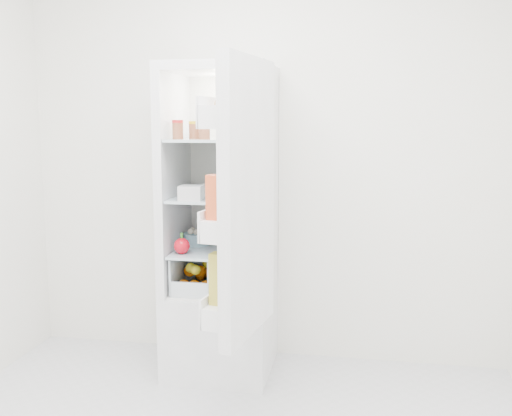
% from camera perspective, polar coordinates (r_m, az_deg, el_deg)
% --- Properties ---
extents(room_walls, '(3.02, 3.02, 2.61)m').
position_cam_1_polar(room_walls, '(2.07, -6.40, 11.64)').
color(room_walls, white).
rests_on(room_walls, ground).
extents(refrigerator, '(0.60, 0.60, 1.80)m').
position_cam_1_polar(refrigerator, '(3.42, -3.34, -5.20)').
color(refrigerator, silver).
rests_on(refrigerator, ground).
extents(shelf_low, '(0.49, 0.53, 0.01)m').
position_cam_1_polar(shelf_low, '(3.35, -3.61, -4.20)').
color(shelf_low, silver).
rests_on(shelf_low, refrigerator).
extents(shelf_mid, '(0.49, 0.53, 0.02)m').
position_cam_1_polar(shelf_mid, '(3.29, -3.66, 1.07)').
color(shelf_mid, silver).
rests_on(shelf_mid, refrigerator).
extents(shelf_top, '(0.49, 0.53, 0.02)m').
position_cam_1_polar(shelf_top, '(3.27, -3.71, 6.81)').
color(shelf_top, silver).
rests_on(shelf_top, refrigerator).
extents(crisper_left, '(0.23, 0.46, 0.22)m').
position_cam_1_polar(crisper_left, '(3.41, -5.60, -6.24)').
color(crisper_left, silver).
rests_on(crisper_left, refrigerator).
extents(crisper_right, '(0.23, 0.46, 0.22)m').
position_cam_1_polar(crisper_right, '(3.35, -1.54, -6.46)').
color(crisper_right, silver).
rests_on(crisper_right, refrigerator).
extents(condiment_jars, '(0.46, 0.16, 0.08)m').
position_cam_1_polar(condiment_jars, '(3.16, -4.22, 7.66)').
color(condiment_jars, '#B21919').
rests_on(condiment_jars, shelf_top).
extents(squeeze_bottle, '(0.06, 0.06, 0.20)m').
position_cam_1_polar(squeeze_bottle, '(3.34, -0.13, 8.71)').
color(squeeze_bottle, white).
rests_on(squeeze_bottle, shelf_top).
extents(tub_white, '(0.13, 0.13, 0.08)m').
position_cam_1_polar(tub_white, '(3.13, -6.50, 1.51)').
color(tub_white, silver).
rests_on(tub_white, shelf_mid).
extents(tub_cream, '(0.15, 0.15, 0.07)m').
position_cam_1_polar(tub_cream, '(3.31, -3.89, 1.88)').
color(tub_cream, beige).
rests_on(tub_cream, shelf_mid).
extents(tin_red, '(0.11, 0.11, 0.07)m').
position_cam_1_polar(tin_red, '(3.12, -0.77, 1.42)').
color(tin_red, '#BD381C').
rests_on(tin_red, shelf_mid).
extents(foil_tray, '(0.18, 0.15, 0.04)m').
position_cam_1_polar(foil_tray, '(3.44, -5.63, 1.81)').
color(foil_tray, silver).
rests_on(foil_tray, shelf_mid).
extents(tub_green, '(0.14, 0.17, 0.09)m').
position_cam_1_polar(tub_green, '(3.30, -0.70, 2.01)').
color(tub_green, '#397E4C').
rests_on(tub_green, shelf_mid).
extents(red_cabbage, '(0.19, 0.19, 0.19)m').
position_cam_1_polar(red_cabbage, '(3.23, -1.22, -2.79)').
color(red_cabbage, '#551D4D').
rests_on(red_cabbage, shelf_low).
extents(bell_pepper, '(0.09, 0.09, 0.09)m').
position_cam_1_polar(bell_pepper, '(3.23, -7.43, -3.78)').
color(bell_pepper, red).
rests_on(bell_pepper, shelf_low).
extents(mushroom_bowl, '(0.16, 0.16, 0.07)m').
position_cam_1_polar(mushroom_bowl, '(3.45, -5.97, -3.10)').
color(mushroom_bowl, '#8ABACE').
rests_on(mushroom_bowl, shelf_low).
extents(salad_bag, '(0.10, 0.10, 0.10)m').
position_cam_1_polar(salad_bag, '(3.18, -2.08, -3.76)').
color(salad_bag, '#AEC090').
rests_on(salad_bag, shelf_low).
extents(citrus_pile, '(0.20, 0.31, 0.16)m').
position_cam_1_polar(citrus_pile, '(3.40, -5.67, -6.75)').
color(citrus_pile, '#DC5B0B').
rests_on(citrus_pile, refrigerator).
extents(veg_pile, '(0.16, 0.30, 0.10)m').
position_cam_1_polar(veg_pile, '(3.36, -1.46, -7.25)').
color(veg_pile, '#1B4C19').
rests_on(veg_pile, refrigerator).
extents(fridge_door, '(0.25, 0.60, 1.30)m').
position_cam_1_polar(fridge_door, '(2.68, -1.36, 0.30)').
color(fridge_door, silver).
rests_on(fridge_door, refrigerator).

